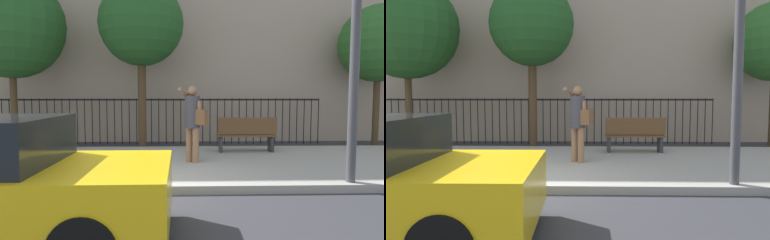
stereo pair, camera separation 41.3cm
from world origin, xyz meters
The scene contains 8 objects.
ground_plane centered at (0.00, 0.00, 0.00)m, with size 60.00×60.00×0.00m, color #333338.
sidewalk centered at (0.00, 2.20, 0.07)m, with size 28.00×4.40×0.15m, color #9E9B93.
building_facade centered at (0.00, 8.50, 5.18)m, with size 28.00×4.00×10.36m, color tan.
iron_fence centered at (0.00, 5.90, 1.02)m, with size 12.03×0.04×1.60m.
pedestrian_on_phone centered at (1.45, 2.01, 1.18)m, with size 0.71×0.67×1.76m.
street_bench centered at (2.95, 3.37, 0.65)m, with size 1.60×0.45×0.95m.
street_tree_near centered at (-0.06, 4.87, 3.90)m, with size 2.62×2.62×5.24m.
street_tree_far centered at (-3.95, 4.70, 3.78)m, with size 3.17×3.17×5.38m.
Camera 2 is at (1.61, -5.45, 1.69)m, focal length 30.58 mm.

